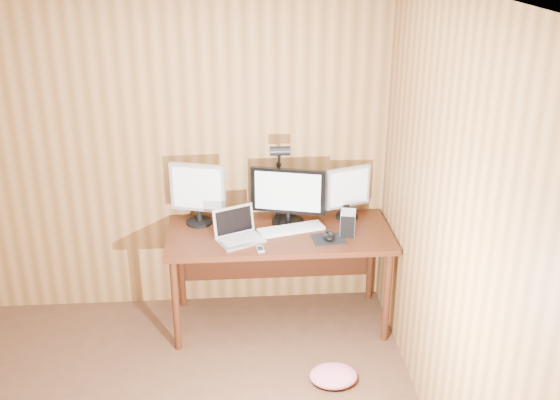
{
  "coord_description": "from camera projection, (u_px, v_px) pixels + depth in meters",
  "views": [
    {
      "loc": [
        0.62,
        -2.57,
        2.78
      ],
      "look_at": [
        0.93,
        1.58,
        1.02
      ],
      "focal_mm": 42.0,
      "sensor_mm": 36.0,
      "label": 1
    }
  ],
  "objects": [
    {
      "name": "monitor_right",
      "position": [
        348.0,
        191.0,
        4.82
      ],
      "size": [
        0.34,
        0.17,
        0.4
      ],
      "rotation": [
        0.0,
        0.0,
        0.35
      ],
      "color": "black",
      "rests_on": "desk"
    },
    {
      "name": "mouse",
      "position": [
        329.0,
        236.0,
        4.56
      ],
      "size": [
        0.08,
        0.12,
        0.04
      ],
      "primitive_type": "ellipsoid",
      "rotation": [
        0.0,
        0.0,
        0.01
      ],
      "color": "black",
      "rests_on": "mousepad"
    },
    {
      "name": "monitor_center",
      "position": [
        288.0,
        196.0,
        4.73
      ],
      "size": [
        0.53,
        0.24,
        0.43
      ],
      "rotation": [
        0.0,
        0.0,
        -0.25
      ],
      "color": "black",
      "rests_on": "desk"
    },
    {
      "name": "keyboard",
      "position": [
        291.0,
        229.0,
        4.7
      ],
      "size": [
        0.5,
        0.26,
        0.02
      ],
      "rotation": [
        0.0,
        0.0,
        0.27
      ],
      "color": "white",
      "rests_on": "desk"
    },
    {
      "name": "phone",
      "position": [
        260.0,
        249.0,
        4.42
      ],
      "size": [
        0.06,
        0.1,
        0.01
      ],
      "rotation": [
        0.0,
        0.0,
        0.13
      ],
      "color": "silver",
      "rests_on": "desk"
    },
    {
      "name": "desk_lamp",
      "position": [
        279.0,
        170.0,
        4.73
      ],
      "size": [
        0.14,
        0.21,
        0.63
      ],
      "rotation": [
        0.0,
        0.0,
        -0.14
      ],
      "color": "black",
      "rests_on": "desk"
    },
    {
      "name": "laptop",
      "position": [
        238.0,
        232.0,
        4.55
      ],
      "size": [
        0.37,
        0.34,
        0.22
      ],
      "rotation": [
        0.0,
        0.0,
        0.43
      ],
      "color": "silver",
      "rests_on": "desk"
    },
    {
      "name": "monitor_left",
      "position": [
        198.0,
        192.0,
        4.71
      ],
      "size": [
        0.4,
        0.19,
        0.46
      ],
      "rotation": [
        0.0,
        0.0,
        -0.28
      ],
      "color": "black",
      "rests_on": "desk"
    },
    {
      "name": "desk",
      "position": [
        279.0,
        243.0,
        4.79
      ],
      "size": [
        1.6,
        0.7,
        0.75
      ],
      "color": "#441D0E",
      "rests_on": "floor"
    },
    {
      "name": "fabric_pile",
      "position": [
        333.0,
        376.0,
        4.28
      ],
      "size": [
        0.34,
        0.29,
        0.1
      ],
      "primitive_type": null,
      "rotation": [
        0.0,
        0.0,
        0.12
      ],
      "color": "#D66785",
      "rests_on": "floor"
    },
    {
      "name": "speaker",
      "position": [
        346.0,
        213.0,
        4.84
      ],
      "size": [
        0.05,
        0.05,
        0.12
      ],
      "primitive_type": "cylinder",
      "color": "black",
      "rests_on": "desk"
    },
    {
      "name": "mousepad",
      "position": [
        329.0,
        239.0,
        4.56
      ],
      "size": [
        0.24,
        0.2,
        0.0
      ],
      "primitive_type": "cube",
      "rotation": [
        0.0,
        0.0,
        0.08
      ],
      "color": "black",
      "rests_on": "desk"
    },
    {
      "name": "room_shell",
      "position": [
        99.0,
        296.0,
        2.92
      ],
      "size": [
        4.0,
        4.0,
        4.0
      ],
      "color": "#50311E",
      "rests_on": "ground"
    },
    {
      "name": "hard_drive",
      "position": [
        348.0,
        223.0,
        4.62
      ],
      "size": [
        0.13,
        0.17,
        0.17
      ],
      "rotation": [
        0.0,
        0.0,
        -0.21
      ],
      "color": "silver",
      "rests_on": "desk"
    }
  ]
}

